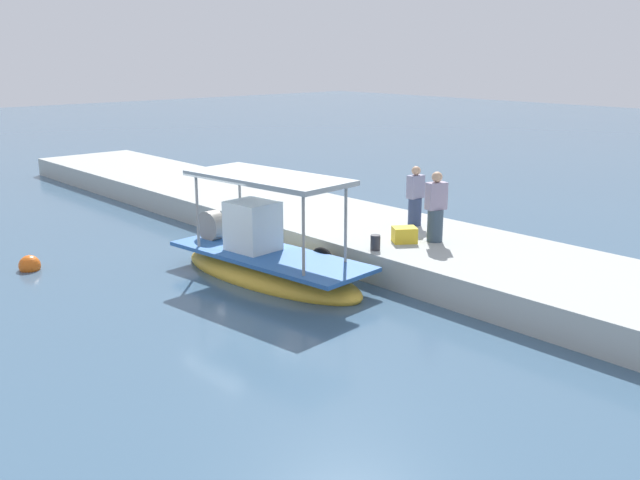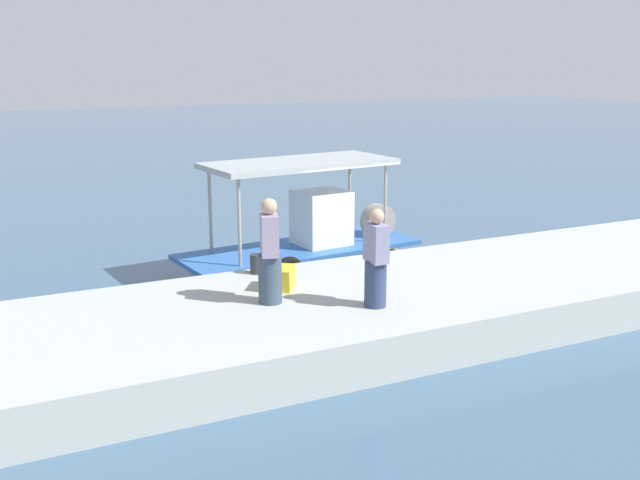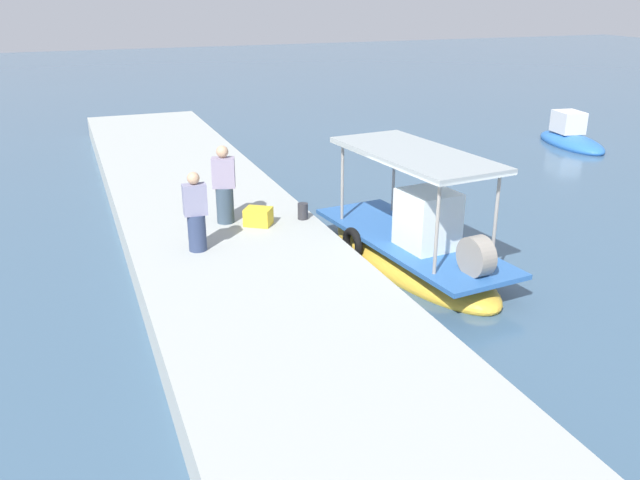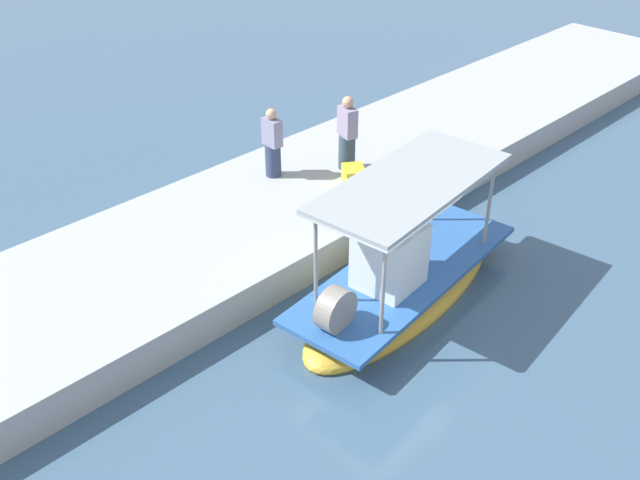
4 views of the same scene
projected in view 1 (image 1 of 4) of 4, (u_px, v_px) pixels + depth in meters
ground_plane at (242, 271)px, 18.17m from camera, size 120.00×120.00×0.00m
dock_quay at (352, 232)px, 20.57m from camera, size 36.00×4.33×0.75m
main_fishing_boat at (267, 260)px, 17.55m from camera, size 5.87×2.48×2.92m
fisherman_near_bollard at (415, 199)px, 19.64m from camera, size 0.38×0.48×1.65m
fisherman_by_crate at (436, 210)px, 17.95m from camera, size 0.50×0.56×1.79m
mooring_bollard at (375, 243)px, 17.30m from camera, size 0.24×0.24×0.38m
cargo_crate at (404, 235)px, 18.01m from camera, size 0.71×0.74×0.39m
marker_buoy at (30, 266)px, 18.27m from camera, size 0.55×0.55×0.55m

